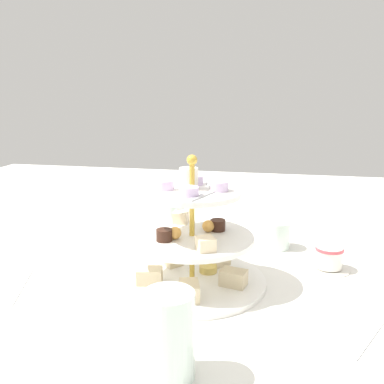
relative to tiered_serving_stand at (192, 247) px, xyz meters
The scene contains 8 objects.
ground_plane 0.08m from the tiered_serving_stand, behind, with size 2.40×2.40×0.00m, color silver.
tiered_serving_stand is the anchor object (origin of this frame).
water_glass_tall_right 0.28m from the tiered_serving_stand, behind, with size 0.07×0.07×0.12m, color silver.
water_glass_short_left 0.29m from the tiered_serving_stand, 34.65° to the right, with size 0.06×0.06×0.07m, color silver.
teacup_with_saucer 0.30m from the tiered_serving_stand, 65.72° to the right, with size 0.09×0.09×0.05m.
butter_knife_left 0.34m from the tiered_serving_stand, 105.40° to the left, with size 0.17×0.01×0.00m, color silver.
butter_knife_right 0.34m from the tiered_serving_stand, 111.56° to the right, with size 0.17×0.01×0.00m, color silver.
water_glass_mid_back 0.26m from the tiered_serving_stand, 22.77° to the left, with size 0.06×0.06×0.11m, color silver.
Camera 1 is at (-0.76, -0.16, 0.37)m, focal length 39.69 mm.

